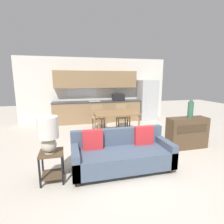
{
  "coord_description": "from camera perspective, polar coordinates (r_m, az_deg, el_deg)",
  "views": [
    {
      "loc": [
        -1.18,
        -2.97,
        1.84
      ],
      "look_at": [
        -0.06,
        1.5,
        0.95
      ],
      "focal_mm": 28.0,
      "sensor_mm": 36.0,
      "label": 1
    }
  ],
  "objects": [
    {
      "name": "couch",
      "position": [
        3.66,
        3.03,
        -13.38
      ],
      "size": [
        1.99,
        0.8,
        0.84
      ],
      "color": "#3D2D1E",
      "rests_on": "ground_plane"
    },
    {
      "name": "wall_back",
      "position": [
        7.7,
        -5.41,
        7.26
      ],
      "size": [
        6.4,
        0.07,
        2.7
      ],
      "color": "silver",
      "rests_on": "ground_plane"
    },
    {
      "name": "ground_plane",
      "position": [
        3.69,
        6.94,
        -19.08
      ],
      "size": [
        20.0,
        20.0,
        0.0
      ],
      "primitive_type": "plane",
      "color": "beige"
    },
    {
      "name": "table_lamp",
      "position": [
        3.2,
        -20.16,
        -6.23
      ],
      "size": [
        0.36,
        0.36,
        0.65
      ],
      "color": "#B2A893",
      "rests_on": "side_table"
    },
    {
      "name": "kitchen_counter",
      "position": [
        7.46,
        -4.8,
        3.21
      ],
      "size": [
        3.7,
        0.65,
        2.15
      ],
      "color": "#8E704C",
      "rests_on": "ground_plane"
    },
    {
      "name": "dining_chair_far_right",
      "position": [
        6.51,
        3.15,
        -0.98
      ],
      "size": [
        0.45,
        0.45,
        0.89
      ],
      "rotation": [
        0.0,
        0.0,
        -0.08
      ],
      "color": "#997A56",
      "rests_on": "ground_plane"
    },
    {
      "name": "dining_table",
      "position": [
        5.59,
        1.28,
        -0.75
      ],
      "size": [
        1.37,
        0.94,
        0.78
      ],
      "color": "olive",
      "rests_on": "ground_plane"
    },
    {
      "name": "credenza",
      "position": [
        5.1,
        23.27,
        -6.24
      ],
      "size": [
        1.07,
        0.4,
        0.82
      ],
      "color": "brown",
      "rests_on": "ground_plane"
    },
    {
      "name": "side_table",
      "position": [
        3.43,
        -19.07,
        -15.1
      ],
      "size": [
        0.41,
        0.41,
        0.55
      ],
      "color": "brown",
      "rests_on": "ground_plane"
    },
    {
      "name": "vase",
      "position": [
        4.98,
        24.26,
        0.72
      ],
      "size": [
        0.14,
        0.14,
        0.47
      ],
      "color": "#336047",
      "rests_on": "credenza"
    },
    {
      "name": "dining_chair_far_left",
      "position": [
        6.36,
        -4.64,
        -1.29
      ],
      "size": [
        0.45,
        0.45,
        0.89
      ],
      "rotation": [
        0.0,
        0.0,
        0.06
      ],
      "color": "#997A56",
      "rests_on": "ground_plane"
    },
    {
      "name": "refrigerator",
      "position": [
        8.05,
        11.42,
        3.87
      ],
      "size": [
        0.77,
        0.72,
        1.76
      ],
      "color": "#B7BABC",
      "rests_on": "ground_plane"
    }
  ]
}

